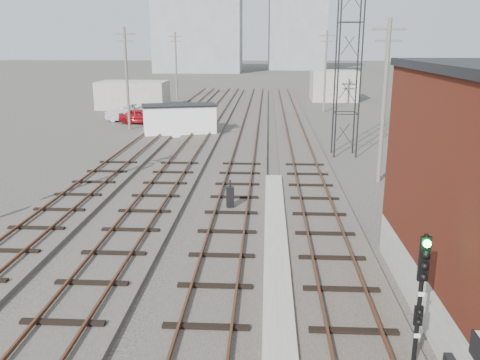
# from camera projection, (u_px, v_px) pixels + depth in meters

# --- Properties ---
(ground) EXTENTS (320.00, 320.00, 0.00)m
(ground) POSITION_uv_depth(u_px,v_px,m) (267.00, 109.00, 60.29)
(ground) COLOR #282621
(ground) RESTS_ON ground
(track_right) EXTENTS (3.20, 90.00, 0.39)m
(track_right) POSITION_uv_depth(u_px,v_px,m) (298.00, 142.00, 39.90)
(track_right) COLOR #332D28
(track_right) RESTS_ON ground
(track_mid_right) EXTENTS (3.20, 90.00, 0.39)m
(track_mid_right) POSITION_uv_depth(u_px,v_px,m) (247.00, 142.00, 40.11)
(track_mid_right) COLOR #332D28
(track_mid_right) RESTS_ON ground
(track_mid_left) EXTENTS (3.20, 90.00, 0.39)m
(track_mid_left) POSITION_uv_depth(u_px,v_px,m) (197.00, 141.00, 40.32)
(track_mid_left) COLOR #332D28
(track_mid_left) RESTS_ON ground
(track_left) EXTENTS (3.20, 90.00, 0.39)m
(track_left) POSITION_uv_depth(u_px,v_px,m) (147.00, 141.00, 40.53)
(track_left) COLOR #332D28
(track_left) RESTS_ON ground
(platform_curb) EXTENTS (0.90, 28.00, 0.26)m
(platform_curb) POSITION_uv_depth(u_px,v_px,m) (278.00, 294.00, 15.92)
(platform_curb) COLOR gray
(platform_curb) RESTS_ON ground
(lattice_tower) EXTENTS (1.60, 1.60, 15.00)m
(lattice_tower) POSITION_uv_depth(u_px,v_px,m) (349.00, 46.00, 33.94)
(lattice_tower) COLOR black
(lattice_tower) RESTS_ON ground
(utility_pole_left_b) EXTENTS (1.80, 0.24, 9.00)m
(utility_pole_left_b) POSITION_uv_depth(u_px,v_px,m) (127.00, 76.00, 45.23)
(utility_pole_left_b) COLOR #595147
(utility_pole_left_b) RESTS_ON ground
(utility_pole_left_c) EXTENTS (1.80, 0.24, 9.00)m
(utility_pole_left_c) POSITION_uv_depth(u_px,v_px,m) (176.00, 64.00, 69.31)
(utility_pole_left_c) COLOR #595147
(utility_pole_left_c) RESTS_ON ground
(utility_pole_right_a) EXTENTS (1.80, 0.24, 9.00)m
(utility_pole_right_a) POSITION_uv_depth(u_px,v_px,m) (384.00, 98.00, 27.86)
(utility_pole_right_a) COLOR #595147
(utility_pole_right_a) RESTS_ON ground
(utility_pole_right_b) EXTENTS (1.80, 0.24, 9.00)m
(utility_pole_right_b) POSITION_uv_depth(u_px,v_px,m) (325.00, 69.00, 56.75)
(utility_pole_right_b) COLOR #595147
(utility_pole_right_b) RESTS_ON ground
(apartment_left) EXTENTS (22.00, 14.00, 30.00)m
(apartment_left) POSITION_uv_depth(u_px,v_px,m) (198.00, 12.00, 129.51)
(apartment_left) COLOR gray
(apartment_left) RESTS_ON ground
(apartment_right) EXTENTS (16.00, 12.00, 26.00)m
(apartment_right) POSITION_uv_depth(u_px,v_px,m) (297.00, 22.00, 143.12)
(apartment_right) COLOR gray
(apartment_right) RESTS_ON ground
(shed_left) EXTENTS (8.00, 5.00, 3.20)m
(shed_left) POSITION_uv_depth(u_px,v_px,m) (133.00, 95.00, 60.71)
(shed_left) COLOR gray
(shed_left) RESTS_ON ground
(shed_right) EXTENTS (6.00, 6.00, 4.00)m
(shed_right) POSITION_uv_depth(u_px,v_px,m) (334.00, 85.00, 68.92)
(shed_right) COLOR gray
(shed_right) RESTS_ON ground
(signal_mast) EXTENTS (0.40, 0.40, 3.60)m
(signal_mast) POSITION_uv_depth(u_px,v_px,m) (420.00, 298.00, 11.74)
(signal_mast) COLOR gray
(signal_mast) RESTS_ON ground
(switch_stand) EXTENTS (0.40, 0.40, 1.42)m
(switch_stand) POSITION_uv_depth(u_px,v_px,m) (230.00, 198.00, 23.90)
(switch_stand) COLOR black
(switch_stand) RESTS_ON ground
(site_trailer) EXTENTS (6.72, 4.25, 2.62)m
(site_trailer) POSITION_uv_depth(u_px,v_px,m) (179.00, 120.00, 43.37)
(site_trailer) COLOR white
(site_trailer) RESTS_ON ground
(car_red) EXTENTS (4.56, 2.50, 1.47)m
(car_red) POSITION_uv_depth(u_px,v_px,m) (141.00, 116.00, 49.39)
(car_red) COLOR maroon
(car_red) RESTS_ON ground
(car_silver) EXTENTS (4.61, 2.54, 1.44)m
(car_silver) POSITION_uv_depth(u_px,v_px,m) (128.00, 115.00, 50.48)
(car_silver) COLOR #A9ABB1
(car_silver) RESTS_ON ground
(car_grey) EXTENTS (5.25, 2.26, 1.51)m
(car_grey) POSITION_uv_depth(u_px,v_px,m) (156.00, 112.00, 52.34)
(car_grey) COLOR slate
(car_grey) RESTS_ON ground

